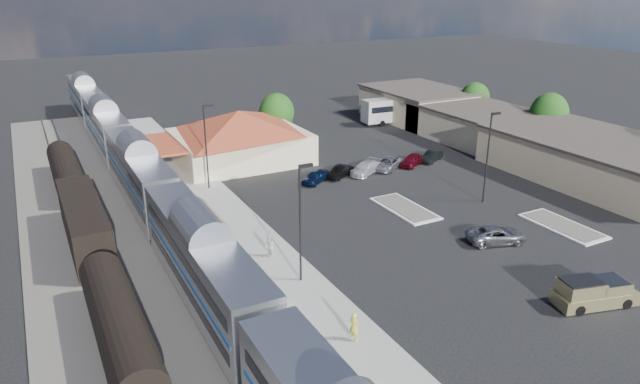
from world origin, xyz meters
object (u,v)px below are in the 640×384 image
pickup_truck (595,293)px  coach_bus (399,108)px  station_depot (239,136)px  suv (497,235)px

pickup_truck → coach_bus: coach_bus is taller
station_depot → pickup_truck: station_depot is taller
pickup_truck → suv: bearing=8.1°
pickup_truck → suv: pickup_truck is taller
station_depot → pickup_truck: 43.19m
suv → coach_bus: 42.88m
pickup_truck → coach_bus: 52.89m
station_depot → coach_bus: bearing=14.6°
coach_bus → station_depot: bearing=108.8°
suv → coach_bus: coach_bus is taller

